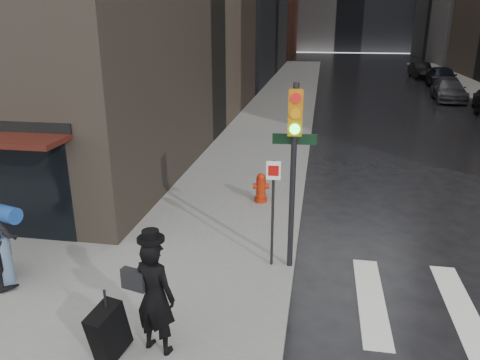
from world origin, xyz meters
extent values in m
plane|color=black|center=(0.00, 0.00, 0.00)|extent=(140.00, 140.00, 0.00)
cube|color=slate|center=(0.00, 27.00, 0.07)|extent=(4.00, 50.00, 0.15)
cube|color=silver|center=(3.50, 1.00, 0.01)|extent=(0.50, 3.00, 0.01)
cube|color=silver|center=(5.10, 1.00, 0.01)|extent=(0.50, 3.00, 0.01)
imported|color=black|center=(0.08, -1.21, 1.08)|extent=(0.77, 0.61, 1.87)
cylinder|color=black|center=(0.08, -1.21, 2.04)|extent=(0.40, 0.40, 0.05)
cylinder|color=black|center=(0.08, -1.21, 2.10)|extent=(0.25, 0.25, 0.15)
cube|color=black|center=(-0.24, -1.19, 1.33)|extent=(0.42, 0.22, 0.32)
cube|color=black|center=(-0.58, -1.48, 0.59)|extent=(0.49, 0.78, 0.94)
cylinder|color=black|center=(-0.58, -1.48, 1.08)|extent=(0.04, 0.04, 0.44)
cylinder|color=navy|center=(-3.21, 0.08, 1.65)|extent=(0.65, 0.47, 0.31)
cylinder|color=black|center=(1.90, 1.77, 2.03)|extent=(0.11, 0.11, 3.76)
cube|color=#C9720D|center=(1.91, 1.56, 3.40)|extent=(0.27, 0.19, 0.85)
cylinder|color=red|center=(1.92, 1.47, 3.68)|extent=(0.19, 0.06, 0.19)
cylinder|color=orange|center=(1.92, 1.47, 3.40)|extent=(0.19, 0.06, 0.19)
cylinder|color=#19E533|center=(1.92, 1.47, 3.11)|extent=(0.19, 0.06, 0.19)
cylinder|color=black|center=(1.52, 1.74, 1.28)|extent=(0.06, 0.06, 2.26)
cube|color=white|center=(1.52, 1.71, 2.22)|extent=(0.28, 0.04, 0.38)
cube|color=black|center=(1.90, 1.85, 2.83)|extent=(0.85, 0.08, 0.21)
cylinder|color=#982009|center=(0.84, 5.25, 0.21)|extent=(0.36, 0.36, 0.11)
cylinder|color=#982009|center=(0.84, 5.25, 0.49)|extent=(0.27, 0.27, 0.68)
sphere|color=#982009|center=(0.84, 5.25, 0.85)|extent=(0.25, 0.25, 0.25)
cylinder|color=#982009|center=(0.84, 5.25, 0.60)|extent=(0.47, 0.22, 0.16)
imported|color=#3D3C41|center=(10.48, 25.49, 0.66)|extent=(2.12, 4.66, 1.32)
imported|color=black|center=(11.41, 31.72, 0.81)|extent=(2.03, 4.78, 1.61)
imported|color=black|center=(10.99, 37.95, 0.68)|extent=(1.64, 4.17, 1.35)
camera|label=1|loc=(2.36, -6.93, 5.01)|focal=35.00mm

